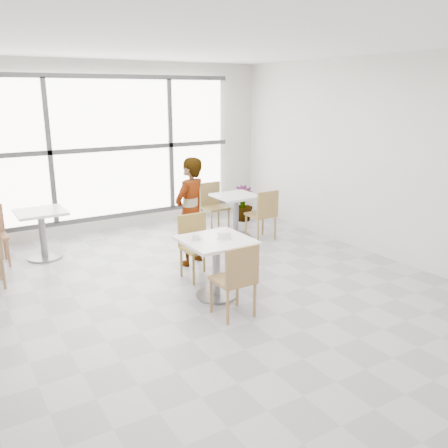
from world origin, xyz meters
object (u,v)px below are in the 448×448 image
bg_table_left (42,228)px  chair_near (237,276)px  oatmeal_bowl (224,235)px  bg_chair_right_near (264,212)px  chair_far (196,242)px  person (190,212)px  bg_chair_right_far (213,203)px  plant_right (243,203)px  main_table (216,257)px  bg_table_right (236,210)px  coffee_cup (196,238)px

bg_table_left → chair_near: bearing=-66.0°
oatmeal_bowl → bg_chair_right_near: 2.42m
chair_far → person: 0.61m
bg_chair_right_far → bg_chair_right_near: bearing=-67.6°
bg_chair_right_near → plant_right: bg_chair_right_near is taller
main_table → person: person is taller
person → bg_chair_right_near: bearing=168.8°
bg_chair_right_far → main_table: bearing=-119.5°
person → bg_table_right: (1.30, 0.79, -0.30)m
coffee_cup → bg_table_right: (1.82, 1.93, -0.29)m
coffee_cup → bg_chair_right_far: (1.70, 2.51, -0.28)m
chair_far → bg_chair_right_near: same height
bg_table_left → bg_chair_right_far: bg_chair_right_far is taller
chair_far → coffee_cup: 0.77m
bg_table_left → plant_right: (3.83, 0.24, -0.14)m
chair_far → plant_right: size_ratio=1.26×
oatmeal_bowl → plant_right: 3.63m
bg_table_right → bg_chair_right_far: 0.60m
main_table → person: (0.29, 1.22, 0.27)m
oatmeal_bowl → bg_table_right: 2.53m
bg_table_left → bg_chair_right_near: bg_chair_right_near is taller
chair_far → oatmeal_bowl: bearing=-89.9°
bg_table_right → plant_right: size_ratio=1.09×
bg_table_left → bg_chair_right_far: (3.00, 0.01, 0.01)m
chair_near → bg_table_right: bearing=-122.8°
bg_chair_right_far → plant_right: bg_chair_right_far is taller
oatmeal_bowl → coffee_cup: oatmeal_bowl is taller
main_table → chair_far: chair_far is taller
bg_chair_right_near → bg_chair_right_far: 1.09m
chair_far → bg_chair_right_near: (1.78, 0.87, 0.00)m
oatmeal_bowl → bg_chair_right_far: bg_chair_right_far is taller
coffee_cup → bg_chair_right_near: 2.61m
coffee_cup → person: 1.25m
main_table → oatmeal_bowl: (0.10, -0.01, 0.27)m
bg_table_left → bg_table_right: same height
chair_near → bg_chair_right_near: (1.99, 2.21, 0.00)m
chair_near → person: (0.39, 1.84, 0.29)m
coffee_cup → bg_table_right: coffee_cup is taller
plant_right → bg_table_right: bearing=-130.5°
chair_far → coffee_cup: (-0.33, -0.63, 0.28)m
chair_near → plant_right: bearing=-124.8°
bg_table_right → plant_right: (0.71, 0.83, -0.14)m
bg_chair_right_near → bg_table_left: bearing=-16.4°
oatmeal_bowl → person: size_ratio=0.13×
chair_near → coffee_cup: 0.77m
chair_far → oatmeal_bowl: size_ratio=4.14×
bg_table_right → bg_chair_right_near: bg_chair_right_near is taller
oatmeal_bowl → bg_table_right: (1.49, 2.02, -0.31)m
bg_table_right → plant_right: 1.10m
chair_near → coffee_cup: (-0.13, 0.70, 0.28)m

